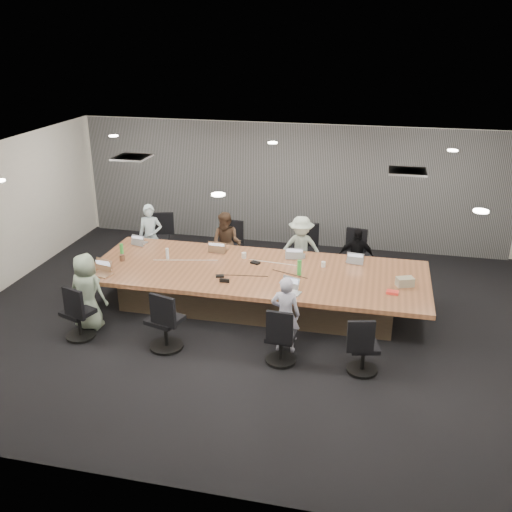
% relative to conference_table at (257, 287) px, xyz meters
% --- Properties ---
extents(floor, '(10.00, 8.00, 0.00)m').
position_rel_conference_table_xyz_m(floor, '(0.00, -0.50, -0.40)').
color(floor, black).
rests_on(floor, ground).
extents(ceiling, '(10.00, 8.00, 0.00)m').
position_rel_conference_table_xyz_m(ceiling, '(0.00, -0.50, 2.40)').
color(ceiling, white).
rests_on(ceiling, wall_back).
extents(wall_back, '(10.00, 0.00, 2.80)m').
position_rel_conference_table_xyz_m(wall_back, '(0.00, 3.50, 1.00)').
color(wall_back, beige).
rests_on(wall_back, ground).
extents(wall_front, '(10.00, 0.00, 2.80)m').
position_rel_conference_table_xyz_m(wall_front, '(0.00, -4.50, 1.00)').
color(wall_front, beige).
rests_on(wall_front, ground).
extents(curtain, '(9.80, 0.04, 2.80)m').
position_rel_conference_table_xyz_m(curtain, '(0.00, 3.42, 1.00)').
color(curtain, slate).
rests_on(curtain, ground).
extents(conference_table, '(6.00, 2.20, 0.74)m').
position_rel_conference_table_xyz_m(conference_table, '(0.00, 0.00, 0.00)').
color(conference_table, '#493A2B').
rests_on(conference_table, ground).
extents(chair_0, '(0.72, 0.72, 0.87)m').
position_rel_conference_table_xyz_m(chair_0, '(-2.59, 1.70, 0.03)').
color(chair_0, black).
rests_on(chair_0, ground).
extents(chair_1, '(0.52, 0.52, 0.76)m').
position_rel_conference_table_xyz_m(chair_1, '(-0.94, 1.70, -0.02)').
color(chair_1, black).
rests_on(chair_1, ground).
extents(chair_2, '(0.70, 0.70, 0.85)m').
position_rel_conference_table_xyz_m(chair_2, '(0.58, 1.70, 0.02)').
color(chair_2, black).
rests_on(chair_2, ground).
extents(chair_3, '(0.62, 0.62, 0.80)m').
position_rel_conference_table_xyz_m(chair_3, '(1.67, 1.70, -0.00)').
color(chair_3, black).
rests_on(chair_3, ground).
extents(chair_4, '(0.66, 0.66, 0.76)m').
position_rel_conference_table_xyz_m(chair_4, '(-2.61, -1.70, -0.02)').
color(chair_4, black).
rests_on(chair_4, ground).
extents(chair_5, '(0.70, 0.70, 0.84)m').
position_rel_conference_table_xyz_m(chair_5, '(-1.10, -1.70, 0.02)').
color(chair_5, black).
rests_on(chair_5, ground).
extents(chair_6, '(0.52, 0.52, 0.73)m').
position_rel_conference_table_xyz_m(chair_6, '(0.75, -1.70, -0.03)').
color(chair_6, black).
rests_on(chair_6, ground).
extents(chair_7, '(0.58, 0.58, 0.72)m').
position_rel_conference_table_xyz_m(chair_7, '(1.98, -1.70, -0.04)').
color(chair_7, black).
rests_on(chair_7, ground).
extents(person_0, '(0.56, 0.42, 1.37)m').
position_rel_conference_table_xyz_m(person_0, '(-2.59, 1.35, 0.29)').
color(person_0, silver).
rests_on(person_0, ground).
extents(laptop_0, '(0.31, 0.24, 0.02)m').
position_rel_conference_table_xyz_m(laptop_0, '(-2.59, 0.80, 0.35)').
color(laptop_0, '#B2B2B7').
rests_on(laptop_0, conference_table).
extents(person_1, '(0.67, 0.54, 1.32)m').
position_rel_conference_table_xyz_m(person_1, '(-0.94, 1.35, 0.26)').
color(person_1, '#442F22').
rests_on(person_1, ground).
extents(laptop_1, '(0.37, 0.26, 0.02)m').
position_rel_conference_table_xyz_m(laptop_1, '(-0.94, 0.80, 0.35)').
color(laptop_1, '#8C6647').
rests_on(laptop_1, conference_table).
extents(person_2, '(0.92, 0.59, 1.35)m').
position_rel_conference_table_xyz_m(person_2, '(0.58, 1.35, 0.27)').
color(person_2, '#A9BBAB').
rests_on(person_2, ground).
extents(laptop_2, '(0.36, 0.27, 0.02)m').
position_rel_conference_table_xyz_m(laptop_2, '(0.58, 0.80, 0.35)').
color(laptop_2, '#B2B2B7').
rests_on(laptop_2, conference_table).
extents(person_3, '(0.72, 0.32, 1.20)m').
position_rel_conference_table_xyz_m(person_3, '(1.67, 1.35, 0.20)').
color(person_3, black).
rests_on(person_3, ground).
extents(laptop_3, '(0.32, 0.23, 0.02)m').
position_rel_conference_table_xyz_m(laptop_3, '(1.67, 0.80, 0.35)').
color(laptop_3, '#B2B2B7').
rests_on(laptop_3, conference_table).
extents(person_4, '(0.69, 0.48, 1.33)m').
position_rel_conference_table_xyz_m(person_4, '(-2.61, -1.35, 0.27)').
color(person_4, gray).
rests_on(person_4, ground).
extents(laptop_4, '(0.40, 0.32, 0.02)m').
position_rel_conference_table_xyz_m(laptop_4, '(-2.61, -0.80, 0.35)').
color(laptop_4, '#8C6647').
rests_on(laptop_4, conference_table).
extents(person_6, '(0.46, 0.30, 1.26)m').
position_rel_conference_table_xyz_m(person_6, '(0.75, -1.35, 0.23)').
color(person_6, '#A4A2B9').
rests_on(person_6, ground).
extents(laptop_6, '(0.34, 0.27, 0.02)m').
position_rel_conference_table_xyz_m(laptop_6, '(0.75, -0.80, 0.35)').
color(laptop_6, '#B2B2B7').
rests_on(laptop_6, conference_table).
extents(bottle_green_left, '(0.08, 0.08, 0.24)m').
position_rel_conference_table_xyz_m(bottle_green_left, '(-2.65, 0.11, 0.46)').
color(bottle_green_left, green).
rests_on(bottle_green_left, conference_table).
extents(bottle_green_right, '(0.09, 0.09, 0.27)m').
position_rel_conference_table_xyz_m(bottle_green_right, '(0.76, -0.04, 0.47)').
color(bottle_green_right, green).
rests_on(bottle_green_right, conference_table).
extents(bottle_clear, '(0.08, 0.08, 0.21)m').
position_rel_conference_table_xyz_m(bottle_clear, '(-1.76, 0.16, 0.44)').
color(bottle_clear, silver).
rests_on(bottle_clear, conference_table).
extents(cup_white_far, '(0.11, 0.11, 0.11)m').
position_rel_conference_table_xyz_m(cup_white_far, '(-0.37, 0.50, 0.39)').
color(cup_white_far, white).
rests_on(cup_white_far, conference_table).
extents(cup_white_near, '(0.09, 0.09, 0.10)m').
position_rel_conference_table_xyz_m(cup_white_near, '(1.13, 0.41, 0.39)').
color(cup_white_near, white).
rests_on(cup_white_near, conference_table).
extents(mug_brown, '(0.12, 0.12, 0.12)m').
position_rel_conference_table_xyz_m(mug_brown, '(-2.54, -0.12, 0.40)').
color(mug_brown, brown).
rests_on(mug_brown, conference_table).
extents(mic_left, '(0.17, 0.14, 0.03)m').
position_rel_conference_table_xyz_m(mic_left, '(-0.57, -0.43, 0.35)').
color(mic_left, black).
rests_on(mic_left, conference_table).
extents(mic_right, '(0.19, 0.16, 0.03)m').
position_rel_conference_table_xyz_m(mic_right, '(-0.10, 0.29, 0.36)').
color(mic_right, black).
rests_on(mic_right, conference_table).
extents(stapler, '(0.17, 0.05, 0.06)m').
position_rel_conference_table_xyz_m(stapler, '(-0.43, -0.63, 0.37)').
color(stapler, black).
rests_on(stapler, conference_table).
extents(canvas_bag, '(0.32, 0.26, 0.15)m').
position_rel_conference_table_xyz_m(canvas_bag, '(2.55, -0.10, 0.41)').
color(canvas_bag, gray).
rests_on(canvas_bag, conference_table).
extents(snack_packet, '(0.21, 0.15, 0.04)m').
position_rel_conference_table_xyz_m(snack_packet, '(2.36, -0.45, 0.36)').
color(snack_packet, red).
rests_on(snack_packet, conference_table).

